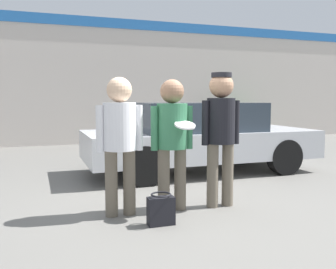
{
  "coord_description": "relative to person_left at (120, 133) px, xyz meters",
  "views": [
    {
      "loc": [
        -1.67,
        -4.57,
        1.41
      ],
      "look_at": [
        -0.06,
        -0.08,
        0.95
      ],
      "focal_mm": 40.0,
      "sensor_mm": 36.0,
      "label": 1
    }
  ],
  "objects": [
    {
      "name": "person_middle_with_frisbee",
      "position": [
        0.66,
        -0.02,
        -0.01
      ],
      "size": [
        0.55,
        0.58,
        1.65
      ],
      "color": "#665B4C",
      "rests_on": "ground"
    },
    {
      "name": "parked_car_near",
      "position": [
        2.01,
        2.15,
        -0.32
      ],
      "size": [
        4.38,
        1.78,
        1.33
      ],
      "color": "#B7BABF",
      "rests_on": "ground"
    },
    {
      "name": "storefront_building",
      "position": [
        0.72,
        7.44,
        0.97
      ],
      "size": [
        24.0,
        0.22,
        3.88
      ],
      "color": "beige",
      "rests_on": "ground"
    },
    {
      "name": "shrub",
      "position": [
        5.54,
        6.65,
        -0.4
      ],
      "size": [
        1.2,
        1.2,
        1.2
      ],
      "color": "#285B2D",
      "rests_on": "ground"
    },
    {
      "name": "handbag",
      "position": [
        0.35,
        -0.5,
        -0.83
      ],
      "size": [
        0.3,
        0.23,
        0.36
      ],
      "color": "black",
      "rests_on": "ground"
    },
    {
      "name": "person_left",
      "position": [
        0.0,
        0.0,
        0.0
      ],
      "size": [
        0.56,
        0.39,
        1.66
      ],
      "color": "#665B4C",
      "rests_on": "ground"
    },
    {
      "name": "person_right",
      "position": [
        1.31,
        -0.06,
        0.06
      ],
      "size": [
        0.53,
        0.36,
        1.74
      ],
      "color": "#665B4C",
      "rests_on": "ground"
    },
    {
      "name": "ground_plane",
      "position": [
        0.72,
        0.21,
        -1.0
      ],
      "size": [
        56.0,
        56.0,
        0.0
      ],
      "primitive_type": "plane",
      "color": "#66635E"
    }
  ]
}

